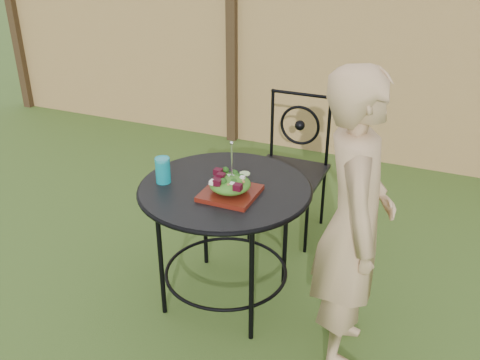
% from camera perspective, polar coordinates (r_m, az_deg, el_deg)
% --- Properties ---
extents(ground, '(60.00, 60.00, 0.00)m').
position_cam_1_polar(ground, '(3.19, 5.02, -12.64)').
color(ground, '#294115').
rests_on(ground, ground).
extents(fence, '(8.00, 0.12, 1.90)m').
position_cam_1_polar(fence, '(4.74, 14.26, 12.77)').
color(fence, tan).
rests_on(fence, ground).
extents(patio_table, '(0.92, 0.92, 0.72)m').
position_cam_1_polar(patio_table, '(2.87, -1.59, -3.12)').
color(patio_table, black).
rests_on(patio_table, ground).
extents(patio_chair, '(0.46, 0.46, 0.95)m').
position_cam_1_polar(patio_chair, '(3.62, 5.50, 1.82)').
color(patio_chair, black).
rests_on(patio_chair, ground).
extents(diner, '(0.48, 0.61, 1.48)m').
position_cam_1_polar(diner, '(2.49, 12.02, -4.69)').
color(diner, tan).
rests_on(diner, ground).
extents(salad_plate, '(0.27, 0.27, 0.02)m').
position_cam_1_polar(salad_plate, '(2.71, -1.06, -1.41)').
color(salad_plate, '#4D160B').
rests_on(salad_plate, patio_table).
extents(salad, '(0.21, 0.21, 0.08)m').
position_cam_1_polar(salad, '(2.69, -1.06, -0.43)').
color(salad, '#235614').
rests_on(salad, salad_plate).
extents(fork, '(0.01, 0.01, 0.18)m').
position_cam_1_polar(fork, '(2.63, -0.89, 2.06)').
color(fork, silver).
rests_on(fork, salad).
extents(drinking_glass, '(0.08, 0.08, 0.14)m').
position_cam_1_polar(drinking_glass, '(2.85, -8.23, 1.05)').
color(drinking_glass, '#0E97A4').
rests_on(drinking_glass, patio_table).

